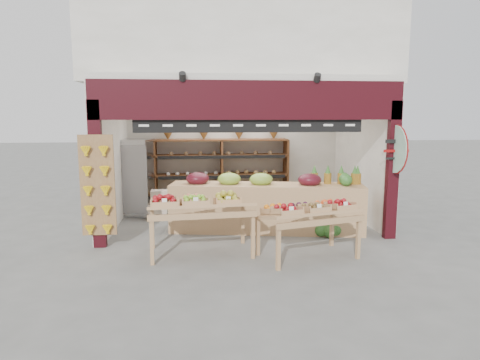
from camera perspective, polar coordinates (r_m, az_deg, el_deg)
name	(u,v)px	position (r m, az deg, el deg)	size (l,w,h in m)	color
ground	(244,228)	(9.19, 0.47, -6.38)	(60.00, 60.00, 0.00)	slate
shop_structure	(236,50)	(10.59, -0.51, 17.00)	(6.36, 5.12, 5.40)	white
banana_board	(97,188)	(7.94, -18.50, -0.99)	(0.60, 0.15, 1.80)	olive
gift_sign	(396,149)	(8.56, 20.06, 3.88)	(0.04, 0.93, 0.92)	#A8D4BA
back_shelving	(222,162)	(10.82, -2.46, 2.44)	(3.37, 0.55, 2.05)	brown
refrigerator	(137,177)	(10.48, -13.59, 0.33)	(0.71, 0.71, 1.82)	#ABADB2
cardboard_stack	(169,208)	(10.05, -9.43, -3.72)	(0.97, 0.70, 0.68)	beige
mid_counter	(266,206)	(8.84, 3.43, -3.43)	(4.01, 1.44, 1.21)	tan
display_table_left	(193,204)	(7.39, -6.26, -3.21)	(1.85, 1.14, 1.11)	tan
display_table_right	(308,211)	(7.25, 9.07, -4.06)	(1.78, 1.29, 1.02)	tan
watermelon_pile	(324,225)	(8.79, 11.14, -5.92)	(0.66, 0.68, 0.52)	#1A4A18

